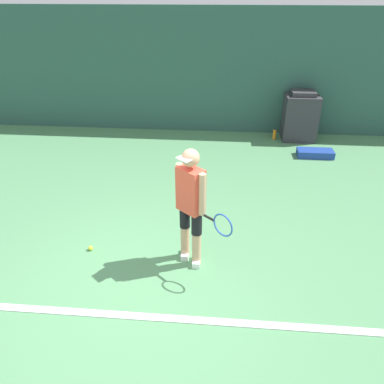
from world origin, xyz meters
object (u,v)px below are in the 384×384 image
at_px(tennis_ball, 91,248).
at_px(water_bottle, 274,134).
at_px(tennis_player, 191,203).
at_px(equipment_bag, 315,153).
at_px(covered_chair, 300,117).

relative_size(tennis_ball, water_bottle, 0.26).
distance_m(tennis_player, equipment_bag, 4.50).
height_order(covered_chair, water_bottle, covered_chair).
xyz_separation_m(covered_chair, water_bottle, (-0.56, -0.08, -0.43)).
bearing_deg(water_bottle, tennis_player, -108.85).
bearing_deg(tennis_ball, water_bottle, 56.52).
relative_size(tennis_player, tennis_ball, 24.05).
relative_size(equipment_bag, water_bottle, 2.93).
height_order(tennis_ball, covered_chair, covered_chair).
distance_m(tennis_player, tennis_ball, 1.69).
xyz_separation_m(tennis_player, covered_chair, (2.17, 4.78, -0.35)).
xyz_separation_m(tennis_ball, covered_chair, (3.62, 4.69, 0.52)).
distance_m(covered_chair, equipment_bag, 1.18).
height_order(tennis_player, water_bottle, tennis_player).
height_order(tennis_player, covered_chair, tennis_player).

